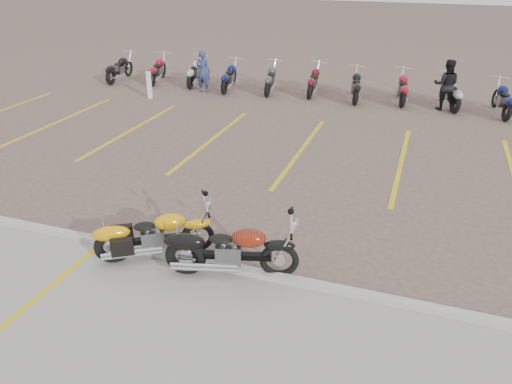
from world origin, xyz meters
TOP-DOWN VIEW (x-y plane):
  - ground at (0.00, 0.00)m, footprint 100.00×100.00m
  - concrete_apron at (0.00, -4.50)m, footprint 60.00×5.00m
  - curb at (0.00, -2.00)m, footprint 60.00×0.18m
  - parking_stripes at (0.00, 4.00)m, footprint 38.00×5.50m
  - apron_stripe at (-2.30, -4.50)m, footprint 0.12×5.00m
  - yellow_cruiser at (-1.15, -2.05)m, footprint 1.86×1.25m
  - flame_cruiser at (0.34, -2.12)m, footprint 2.22×0.73m
  - person_a at (-5.22, 8.92)m, footprint 0.59×0.39m
  - person_b at (3.64, 9.53)m, footprint 0.84×0.66m
  - bollard at (-6.72, 7.39)m, footprint 0.18×0.18m
  - bg_bike_row at (-1.97, 9.77)m, footprint 15.83×2.08m

SIDE VIEW (x-z plane):
  - ground at x=0.00m, z-range 0.00..0.00m
  - parking_stripes at x=0.00m, z-range 0.00..0.01m
  - concrete_apron at x=0.00m, z-range 0.00..0.01m
  - apron_stripe at x=-2.30m, z-range 0.01..0.01m
  - curb at x=0.00m, z-range 0.00..0.12m
  - yellow_cruiser at x=-1.15m, z-range 0.00..0.87m
  - flame_cruiser at x=0.34m, z-range 0.00..0.93m
  - bollard at x=-6.72m, z-range 0.00..1.00m
  - bg_bike_row at x=-1.97m, z-range 0.00..1.10m
  - person_a at x=-5.22m, z-range 0.00..1.61m
  - person_b at x=3.64m, z-range 0.00..1.72m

